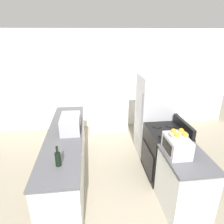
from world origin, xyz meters
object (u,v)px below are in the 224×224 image
at_px(microwave, 71,123).
at_px(wine_bottle, 58,159).
at_px(fruit_bowl, 179,135).
at_px(pantry_cabinet, 108,93).
at_px(refrigerator, 155,116).
at_px(toaster_oven, 177,145).
at_px(stove, 165,152).

relative_size(microwave, wine_bottle, 1.87).
bearing_deg(fruit_bowl, pantry_cabinet, 104.89).
distance_m(refrigerator, fruit_bowl, 1.51).
bearing_deg(microwave, toaster_oven, -30.35).
height_order(refrigerator, fruit_bowl, refrigerator).
bearing_deg(fruit_bowl, stove, 79.01).
xyz_separation_m(refrigerator, wine_bottle, (-1.80, -1.56, 0.15)).
bearing_deg(wine_bottle, microwave, 84.62).
xyz_separation_m(toaster_oven, fruit_bowl, (0.02, 0.01, 0.17)).
xyz_separation_m(pantry_cabinet, stove, (0.84, -1.98, -0.59)).
bearing_deg(refrigerator, toaster_oven, -97.01).
bearing_deg(fruit_bowl, microwave, 150.28).
bearing_deg(fruit_bowl, toaster_oven, -140.51).
height_order(microwave, fruit_bowl, fruit_bowl).
height_order(pantry_cabinet, refrigerator, pantry_cabinet).
bearing_deg(refrigerator, stove, -92.41).
bearing_deg(pantry_cabinet, refrigerator, -53.99).
bearing_deg(wine_bottle, fruit_bowl, 3.44).
height_order(refrigerator, wine_bottle, refrigerator).
distance_m(pantry_cabinet, toaster_oven, 2.76).
xyz_separation_m(pantry_cabinet, wine_bottle, (-0.93, -2.75, -0.04)).
bearing_deg(toaster_oven, fruit_bowl, 39.49).
bearing_deg(stove, fruit_bowl, -100.99).
bearing_deg(fruit_bowl, refrigerator, 83.54).
xyz_separation_m(refrigerator, microwave, (-1.70, -0.58, 0.18)).
distance_m(wine_bottle, toaster_oven, 1.62).
xyz_separation_m(stove, refrigerator, (0.03, 0.78, 0.40)).
distance_m(refrigerator, toaster_oven, 1.49).
xyz_separation_m(microwave, toaster_oven, (1.52, -0.89, -0.01)).
relative_size(stove, toaster_oven, 2.46).
bearing_deg(wine_bottle, refrigerator, 40.88).
bearing_deg(fruit_bowl, wine_bottle, -176.56).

